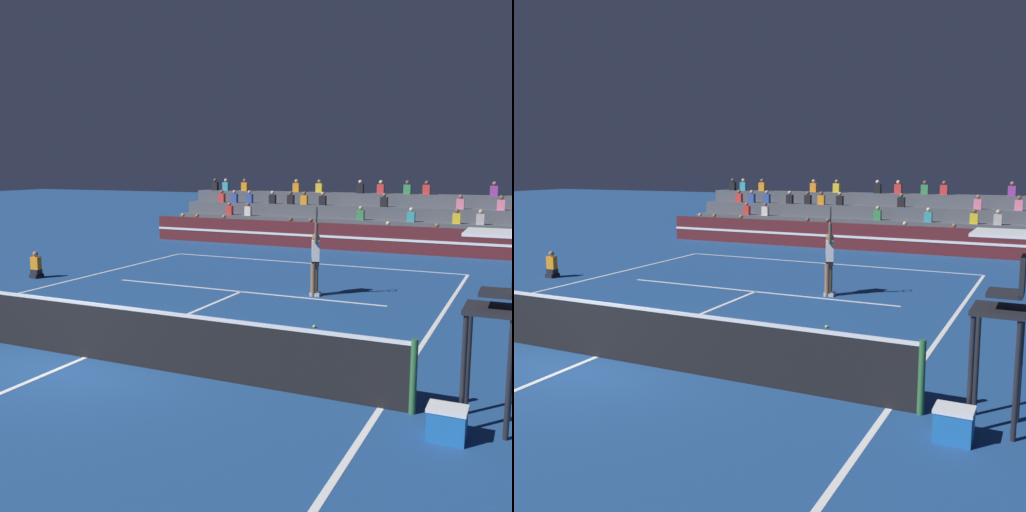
% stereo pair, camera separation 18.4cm
% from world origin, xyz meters
% --- Properties ---
extents(ground_plane, '(120.00, 120.00, 0.00)m').
position_xyz_m(ground_plane, '(0.00, 0.00, 0.00)').
color(ground_plane, navy).
extents(court_lines, '(11.10, 23.90, 0.01)m').
position_xyz_m(court_lines, '(0.00, 0.00, 0.00)').
color(court_lines, white).
rests_on(court_lines, ground).
extents(tennis_net, '(12.00, 0.10, 1.10)m').
position_xyz_m(tennis_net, '(0.00, 0.00, 0.54)').
color(tennis_net, '#2D6B38').
rests_on(tennis_net, ground).
extents(sponsor_banner_wall, '(18.00, 0.26, 1.10)m').
position_xyz_m(sponsor_banner_wall, '(0.00, 15.76, 0.55)').
color(sponsor_banner_wall, '#51191E').
rests_on(sponsor_banner_wall, ground).
extents(bleacher_stand, '(18.11, 3.80, 2.83)m').
position_xyz_m(bleacher_stand, '(-0.01, 18.93, 0.84)').
color(bleacher_stand, '#4C515B').
rests_on(bleacher_stand, ground).
extents(umpire_chair, '(0.76, 0.84, 2.67)m').
position_xyz_m(umpire_chair, '(6.96, -0.00, 1.72)').
color(umpire_chair, black).
rests_on(umpire_chair, ground).
extents(ball_kid_courtside, '(0.30, 0.36, 0.84)m').
position_xyz_m(ball_kid_courtside, '(-6.81, 5.58, 0.33)').
color(ball_kid_courtside, black).
rests_on(ball_kid_courtside, ground).
extents(tennis_player, '(0.42, 0.89, 2.50)m').
position_xyz_m(tennis_player, '(2.05, 6.83, 0.99)').
color(tennis_player, brown).
rests_on(tennis_player, ground).
extents(tennis_ball, '(0.07, 0.07, 0.07)m').
position_xyz_m(tennis_ball, '(3.14, 3.72, 0.03)').
color(tennis_ball, '#C6DB33').
rests_on(tennis_ball, ground).
extents(equipment_cooler, '(0.50, 0.38, 0.45)m').
position_xyz_m(equipment_cooler, '(6.51, -0.65, 0.23)').
color(equipment_cooler, '#1E66B2').
rests_on(equipment_cooler, ground).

